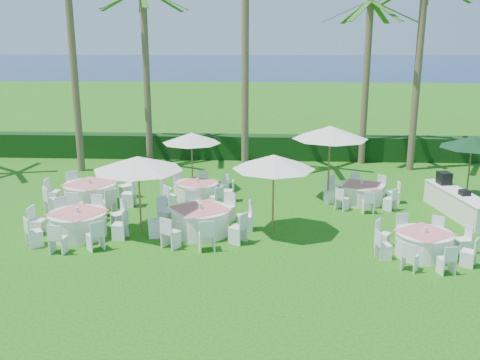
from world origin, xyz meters
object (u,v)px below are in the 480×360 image
(banquet_table_e, at_px, (197,191))
(umbrella_d, at_px, (330,133))
(banquet_table_a, at_px, (78,224))
(umbrella_a, at_px, (138,163))
(umbrella_green, at_px, (472,142))
(umbrella_c, at_px, (191,138))
(buffet_table, at_px, (457,203))
(banquet_table_f, at_px, (361,193))
(banquet_table_b, at_px, (201,220))
(banquet_table_c, at_px, (424,243))
(umbrella_b, at_px, (274,162))
(banquet_table_d, at_px, (91,194))

(banquet_table_e, bearing_deg, umbrella_d, 4.41)
(banquet_table_a, bearing_deg, umbrella_a, 12.76)
(banquet_table_e, bearing_deg, umbrella_green, 2.99)
(umbrella_a, distance_m, umbrella_d, 7.43)
(umbrella_c, distance_m, buffet_table, 10.11)
(banquet_table_f, relative_size, buffet_table, 0.76)
(banquet_table_b, bearing_deg, umbrella_c, 101.01)
(banquet_table_c, bearing_deg, umbrella_b, 159.82)
(banquet_table_a, bearing_deg, banquet_table_e, 51.54)
(banquet_table_d, height_order, umbrella_b, umbrella_b)
(banquet_table_d, distance_m, umbrella_d, 9.14)
(banquet_table_f, bearing_deg, banquet_table_a, -156.72)
(banquet_table_e, distance_m, umbrella_d, 5.44)
(umbrella_c, xyz_separation_m, umbrella_d, (5.33, -0.96, 0.43))
(banquet_table_d, relative_size, umbrella_a, 1.19)
(umbrella_b, xyz_separation_m, umbrella_d, (2.11, 3.79, 0.27))
(umbrella_c, bearing_deg, umbrella_green, -4.37)
(umbrella_c, relative_size, umbrella_d, 0.83)
(banquet_table_a, distance_m, banquet_table_f, 10.18)
(banquet_table_e, relative_size, umbrella_a, 1.00)
(umbrella_a, distance_m, umbrella_green, 12.24)
(banquet_table_b, distance_m, banquet_table_d, 5.16)
(banquet_table_b, distance_m, umbrella_green, 10.61)
(banquet_table_d, distance_m, umbrella_b, 7.39)
(umbrella_b, distance_m, umbrella_d, 4.35)
(banquet_table_b, distance_m, banquet_table_e, 3.58)
(banquet_table_d, relative_size, buffet_table, 0.90)
(umbrella_d, relative_size, buffet_table, 0.77)
(banquet_table_c, height_order, umbrella_green, umbrella_green)
(umbrella_a, relative_size, buffet_table, 0.76)
(umbrella_c, relative_size, buffet_table, 0.64)
(banquet_table_d, relative_size, umbrella_green, 1.35)
(umbrella_d, height_order, buffet_table, umbrella_d)
(banquet_table_c, relative_size, banquet_table_d, 0.84)
(banquet_table_e, xyz_separation_m, umbrella_green, (10.21, 0.53, 1.88))
(umbrella_a, relative_size, umbrella_c, 1.18)
(umbrella_a, bearing_deg, umbrella_b, 2.48)
(umbrella_b, relative_size, umbrella_green, 1.03)
(banquet_table_b, xyz_separation_m, umbrella_c, (-0.95, 4.88, 1.72))
(banquet_table_a, height_order, banquet_table_b, banquet_table_b)
(umbrella_b, relative_size, umbrella_d, 0.90)
(banquet_table_f, bearing_deg, banquet_table_c, -79.35)
(banquet_table_f, bearing_deg, umbrella_d, 163.04)
(banquet_table_a, height_order, umbrella_d, umbrella_d)
(umbrella_b, height_order, umbrella_d, umbrella_d)
(banquet_table_a, height_order, umbrella_a, umbrella_a)
(umbrella_b, xyz_separation_m, buffet_table, (6.40, 2.15, -1.87))
(banquet_table_a, bearing_deg, banquet_table_f, 23.28)
(umbrella_b, bearing_deg, banquet_table_b, -176.68)
(banquet_table_b, bearing_deg, banquet_table_e, 99.24)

